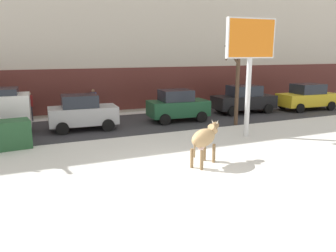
{
  "coord_description": "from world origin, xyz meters",
  "views": [
    {
      "loc": [
        -4.89,
        -9.86,
        4.04
      ],
      "look_at": [
        0.51,
        2.38,
        1.1
      ],
      "focal_mm": 36.18,
      "sensor_mm": 36.0,
      "label": 1
    }
  ],
  "objects_px": {
    "pedestrian_far_left": "(94,103)",
    "dumpster": "(9,135)",
    "billboard": "(251,46)",
    "car_yellow_sedan": "(307,97)",
    "pedestrian_by_cars": "(14,107)",
    "bare_tree_right_lot": "(237,79)",
    "car_silver_hatchback": "(82,112)",
    "car_black_sedan": "(244,99)",
    "car_darkgreen_hatchback": "(178,106)",
    "cow_tan": "(204,138)",
    "pedestrian_near_billboard": "(30,106)"
  },
  "relations": [
    {
      "from": "billboard",
      "to": "car_darkgreen_hatchback",
      "type": "relative_size",
      "value": 1.55
    },
    {
      "from": "pedestrian_near_billboard",
      "to": "dumpster",
      "type": "xyz_separation_m",
      "value": [
        -1.07,
        -5.96,
        -0.28
      ]
    },
    {
      "from": "cow_tan",
      "to": "bare_tree_right_lot",
      "type": "height_order",
      "value": "bare_tree_right_lot"
    },
    {
      "from": "car_darkgreen_hatchback",
      "to": "car_silver_hatchback",
      "type": "bearing_deg",
      "value": -179.39
    },
    {
      "from": "cow_tan",
      "to": "bare_tree_right_lot",
      "type": "bearing_deg",
      "value": 46.26
    },
    {
      "from": "pedestrian_far_left",
      "to": "dumpster",
      "type": "bearing_deg",
      "value": -129.13
    },
    {
      "from": "car_yellow_sedan",
      "to": "dumpster",
      "type": "xyz_separation_m",
      "value": [
        -19.22,
        -2.32,
        -0.31
      ]
    },
    {
      "from": "car_silver_hatchback",
      "to": "bare_tree_right_lot",
      "type": "xyz_separation_m",
      "value": [
        8.13,
        -2.22,
        1.67
      ]
    },
    {
      "from": "pedestrian_near_billboard",
      "to": "dumpster",
      "type": "height_order",
      "value": "pedestrian_near_billboard"
    },
    {
      "from": "car_darkgreen_hatchback",
      "to": "car_black_sedan",
      "type": "bearing_deg",
      "value": 8.16
    },
    {
      "from": "billboard",
      "to": "car_yellow_sedan",
      "type": "relative_size",
      "value": 1.29
    },
    {
      "from": "car_black_sedan",
      "to": "bare_tree_right_lot",
      "type": "relative_size",
      "value": 0.89
    },
    {
      "from": "car_black_sedan",
      "to": "cow_tan",
      "type": "bearing_deg",
      "value": -133.14
    },
    {
      "from": "car_darkgreen_hatchback",
      "to": "car_black_sedan",
      "type": "height_order",
      "value": "car_darkgreen_hatchback"
    },
    {
      "from": "car_darkgreen_hatchback",
      "to": "bare_tree_right_lot",
      "type": "relative_size",
      "value": 0.75
    },
    {
      "from": "car_silver_hatchback",
      "to": "cow_tan",
      "type": "bearing_deg",
      "value": -68.26
    },
    {
      "from": "car_darkgreen_hatchback",
      "to": "pedestrian_near_billboard",
      "type": "relative_size",
      "value": 2.08
    },
    {
      "from": "billboard",
      "to": "car_yellow_sedan",
      "type": "distance_m",
      "value": 10.42
    },
    {
      "from": "car_silver_hatchback",
      "to": "car_yellow_sedan",
      "type": "distance_m",
      "value": 15.71
    },
    {
      "from": "car_darkgreen_hatchback",
      "to": "pedestrian_by_cars",
      "type": "height_order",
      "value": "car_darkgreen_hatchback"
    },
    {
      "from": "pedestrian_by_cars",
      "to": "bare_tree_right_lot",
      "type": "relative_size",
      "value": 0.36
    },
    {
      "from": "pedestrian_far_left",
      "to": "dumpster",
      "type": "height_order",
      "value": "pedestrian_far_left"
    },
    {
      "from": "billboard",
      "to": "car_silver_hatchback",
      "type": "distance_m",
      "value": 9.1
    },
    {
      "from": "pedestrian_by_cars",
      "to": "dumpster",
      "type": "distance_m",
      "value": 5.97
    },
    {
      "from": "billboard",
      "to": "car_black_sedan",
      "type": "height_order",
      "value": "billboard"
    },
    {
      "from": "car_yellow_sedan",
      "to": "pedestrian_by_cars",
      "type": "distance_m",
      "value": 19.38
    },
    {
      "from": "car_black_sedan",
      "to": "pedestrian_near_billboard",
      "type": "distance_m",
      "value": 13.61
    },
    {
      "from": "car_darkgreen_hatchback",
      "to": "car_black_sedan",
      "type": "distance_m",
      "value": 5.36
    },
    {
      "from": "billboard",
      "to": "car_darkgreen_hatchback",
      "type": "xyz_separation_m",
      "value": [
        -1.47,
        4.73,
        -3.39
      ]
    },
    {
      "from": "billboard",
      "to": "dumpster",
      "type": "height_order",
      "value": "billboard"
    },
    {
      "from": "car_black_sedan",
      "to": "pedestrian_by_cars",
      "type": "bearing_deg",
      "value": 168.85
    },
    {
      "from": "billboard",
      "to": "car_black_sedan",
      "type": "distance_m",
      "value": 7.52
    },
    {
      "from": "car_black_sedan",
      "to": "pedestrian_by_cars",
      "type": "distance_m",
      "value": 14.47
    },
    {
      "from": "bare_tree_right_lot",
      "to": "billboard",
      "type": "bearing_deg",
      "value": -113.99
    },
    {
      "from": "pedestrian_far_left",
      "to": "bare_tree_right_lot",
      "type": "relative_size",
      "value": 0.36
    },
    {
      "from": "car_black_sedan",
      "to": "car_yellow_sedan",
      "type": "bearing_deg",
      "value": -9.83
    },
    {
      "from": "bare_tree_right_lot",
      "to": "car_silver_hatchback",
      "type": "bearing_deg",
      "value": 164.71
    },
    {
      "from": "car_darkgreen_hatchback",
      "to": "bare_tree_right_lot",
      "type": "bearing_deg",
      "value": -41.69
    },
    {
      "from": "car_darkgreen_hatchback",
      "to": "car_yellow_sedan",
      "type": "relative_size",
      "value": 0.84
    },
    {
      "from": "car_black_sedan",
      "to": "pedestrian_near_billboard",
      "type": "relative_size",
      "value": 2.48
    },
    {
      "from": "bare_tree_right_lot",
      "to": "car_darkgreen_hatchback",
      "type": "bearing_deg",
      "value": 138.31
    },
    {
      "from": "billboard",
      "to": "pedestrian_far_left",
      "type": "relative_size",
      "value": 3.21
    },
    {
      "from": "car_yellow_sedan",
      "to": "bare_tree_right_lot",
      "type": "distance_m",
      "value": 8.08
    },
    {
      "from": "pedestrian_near_billboard",
      "to": "pedestrian_by_cars",
      "type": "distance_m",
      "value": 0.88
    },
    {
      "from": "pedestrian_near_billboard",
      "to": "pedestrian_by_cars",
      "type": "xyz_separation_m",
      "value": [
        -0.88,
        0.0,
        0.0
      ]
    },
    {
      "from": "car_yellow_sedan",
      "to": "car_silver_hatchback",
      "type": "bearing_deg",
      "value": 179.93
    },
    {
      "from": "car_black_sedan",
      "to": "bare_tree_right_lot",
      "type": "height_order",
      "value": "bare_tree_right_lot"
    },
    {
      "from": "cow_tan",
      "to": "car_black_sedan",
      "type": "distance_m",
      "value": 11.49
    },
    {
      "from": "cow_tan",
      "to": "car_darkgreen_hatchback",
      "type": "xyz_separation_m",
      "value": [
        2.55,
        7.62,
        -0.07
      ]
    },
    {
      "from": "car_darkgreen_hatchback",
      "to": "cow_tan",
      "type": "bearing_deg",
      "value": -108.51
    }
  ]
}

